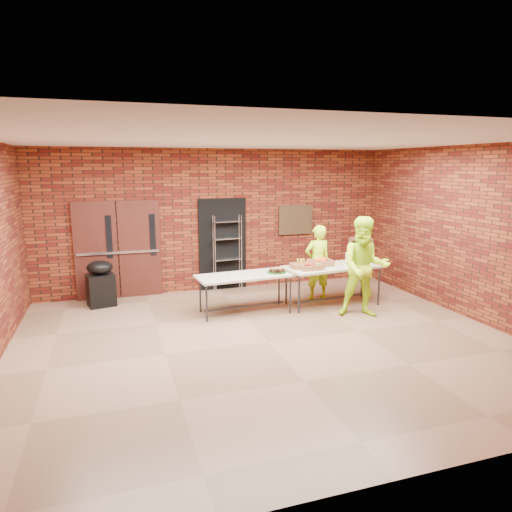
{
  "coord_description": "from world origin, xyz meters",
  "views": [
    {
      "loc": [
        -2.34,
        -6.6,
        2.8
      ],
      "look_at": [
        0.24,
        1.4,
        1.15
      ],
      "focal_mm": 32.0,
      "sensor_mm": 36.0,
      "label": 1
    }
  ],
  "objects": [
    {
      "name": "room",
      "position": [
        0.0,
        0.0,
        1.6
      ],
      "size": [
        8.08,
        7.08,
        3.28
      ],
      "color": "brown",
      "rests_on": "ground"
    },
    {
      "name": "double_doors",
      "position": [
        -2.2,
        3.44,
        1.05
      ],
      "size": [
        1.78,
        0.12,
        2.1
      ],
      "color": "#401A12",
      "rests_on": "room"
    },
    {
      "name": "dark_doorway",
      "position": [
        0.1,
        3.46,
        1.05
      ],
      "size": [
        1.1,
        0.06,
        2.1
      ],
      "primitive_type": "cube",
      "color": "black",
      "rests_on": "room"
    },
    {
      "name": "bronze_plaque",
      "position": [
        1.9,
        3.45,
        1.55
      ],
      "size": [
        0.85,
        0.04,
        0.7
      ],
      "primitive_type": "cube",
      "color": "#412B1A",
      "rests_on": "room"
    },
    {
      "name": "wire_rack",
      "position": [
        0.18,
        3.32,
        0.87
      ],
      "size": [
        0.65,
        0.27,
        1.73
      ],
      "primitive_type": null,
      "rotation": [
        0.0,
        0.0,
        0.09
      ],
      "color": "#B7B6BD",
      "rests_on": "room"
    },
    {
      "name": "table_left",
      "position": [
        0.08,
        1.58,
        0.7
      ],
      "size": [
        1.91,
        0.93,
        0.76
      ],
      "rotation": [
        0.0,
        0.0,
        0.09
      ],
      "color": "beige",
      "rests_on": "room"
    },
    {
      "name": "table_right",
      "position": [
        1.94,
        1.55,
        0.75
      ],
      "size": [
        2.07,
        1.03,
        0.82
      ],
      "rotation": [
        0.0,
        0.0,
        0.1
      ],
      "color": "beige",
      "rests_on": "room"
    },
    {
      "name": "basket_bananas",
      "position": [
        1.23,
        1.54,
        0.87
      ],
      "size": [
        0.4,
        0.31,
        0.12
      ],
      "color": "#93643B",
      "rests_on": "table_right"
    },
    {
      "name": "basket_oranges",
      "position": [
        1.7,
        1.63,
        0.88
      ],
      "size": [
        0.47,
        0.36,
        0.15
      ],
      "color": "#93643B",
      "rests_on": "table_right"
    },
    {
      "name": "basket_apples",
      "position": [
        1.37,
        1.37,
        0.88
      ],
      "size": [
        0.43,
        0.33,
        0.13
      ],
      "color": "#93643B",
      "rests_on": "table_right"
    },
    {
      "name": "muffin_tray",
      "position": [
        0.72,
        1.56,
        0.8
      ],
      "size": [
        0.38,
        0.38,
        0.09
      ],
      "color": "#175215",
      "rests_on": "table_left"
    },
    {
      "name": "napkin_box",
      "position": [
        -0.18,
        1.55,
        0.79
      ],
      "size": [
        0.16,
        0.11,
        0.05
      ],
      "primitive_type": "cube",
      "color": "silver",
      "rests_on": "table_left"
    },
    {
      "name": "coffee_dispenser",
      "position": [
        2.66,
        1.72,
        1.07
      ],
      "size": [
        0.39,
        0.35,
        0.51
      ],
      "primitive_type": "cube",
      "color": "brown",
      "rests_on": "table_right"
    },
    {
      "name": "cup_stack_front",
      "position": [
        2.32,
        1.4,
        0.93
      ],
      "size": [
        0.08,
        0.08,
        0.23
      ],
      "primitive_type": "cylinder",
      "color": "silver",
      "rests_on": "table_right"
    },
    {
      "name": "cup_stack_mid",
      "position": [
        2.37,
        1.42,
        0.94
      ],
      "size": [
        0.08,
        0.08,
        0.25
      ],
      "primitive_type": "cylinder",
      "color": "silver",
      "rests_on": "table_right"
    },
    {
      "name": "cup_stack_back",
      "position": [
        2.3,
        1.61,
        0.94
      ],
      "size": [
        0.08,
        0.08,
        0.24
      ],
      "primitive_type": "cylinder",
      "color": "silver",
      "rests_on": "table_right"
    },
    {
      "name": "covered_grill",
      "position": [
        -2.59,
        2.91,
        0.47
      ],
      "size": [
        0.6,
        0.54,
        0.94
      ],
      "rotation": [
        0.0,
        0.0,
        0.22
      ],
      "color": "black",
      "rests_on": "room"
    },
    {
      "name": "volunteer_woman",
      "position": [
        1.83,
        2.05,
        0.8
      ],
      "size": [
        0.6,
        0.41,
        1.6
      ],
      "primitive_type": "imported",
      "rotation": [
        0.0,
        0.0,
        3.18
      ],
      "color": "#C9FC1C",
      "rests_on": "room"
    },
    {
      "name": "volunteer_man",
      "position": [
        2.16,
        0.71,
        0.95
      ],
      "size": [
        1.13,
        1.01,
        1.9
      ],
      "primitive_type": "imported",
      "rotation": [
        0.0,
        0.0,
        -0.38
      ],
      "color": "#C9FC1C",
      "rests_on": "room"
    }
  ]
}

